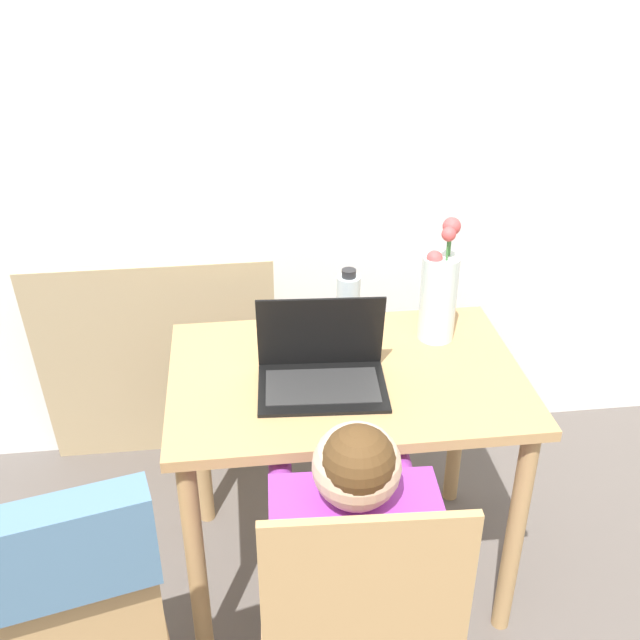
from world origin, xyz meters
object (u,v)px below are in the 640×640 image
Objects in this scene: person_seated at (351,550)px; water_bottle at (348,307)px; chair_spare at (59,614)px; laptop at (322,364)px; flower_vase at (439,292)px.

person_seated reaches higher than water_bottle.
laptop reaches higher than chair_spare.
laptop is 0.24m from water_bottle.
laptop is (0.59, 0.60, 0.15)m from chair_spare.
laptop is (-0.00, 0.49, 0.16)m from person_seated.
water_bottle is (0.10, 0.70, 0.21)m from person_seated.
person_seated is 0.52m from laptop.
flower_vase is 0.26m from water_bottle.
chair_spare reaches higher than water_bottle.
laptop is 1.57× the size of water_bottle.
person_seated is 2.87× the size of laptop.
chair_spare is 4.34× the size of water_bottle.
chair_spare is at bearing 13.07° from person_seated.
person_seated is at bearing -98.08° from water_bottle.
chair_spare is 0.85m from laptop.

